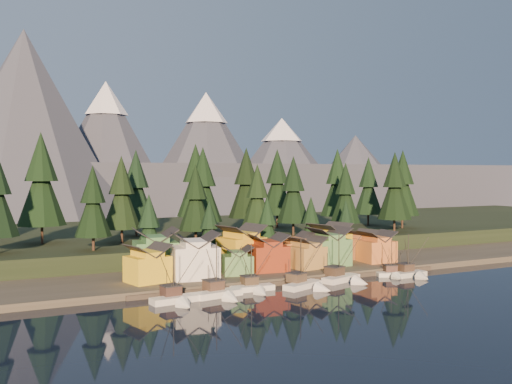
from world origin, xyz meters
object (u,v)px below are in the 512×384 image
boat_6 (413,268)px  house_back_1 (195,252)px  boat_1 (221,286)px  boat_3 (307,278)px  house_front_0 (148,262)px  house_back_0 (155,250)px  house_front_1 (195,254)px  boat_4 (345,272)px  boat_5 (393,269)px  boat_2 (255,282)px  boat_0 (177,292)px

boat_6 → house_back_1: 53.43m
boat_1 → house_back_1: 25.60m
boat_3 → house_front_0: bearing=132.3°
house_front_0 → house_back_0: house_back_0 is taller
boat_1 → house_back_1: bearing=72.6°
boat_3 → house_back_0: (-26.77, 25.19, 4.81)m
house_back_0 → house_back_1: house_back_0 is taller
house_front_1 → boat_4: bearing=-11.9°
boat_5 → house_front_1: bearing=-174.8°
boat_3 → boat_5: 26.30m
boat_1 → house_front_0: size_ratio=1.26×
boat_1 → boat_3: size_ratio=1.01×
boat_1 → house_front_1: house_front_1 is taller
house_back_1 → house_front_0: bearing=-133.1°
house_front_0 → house_back_0: 10.63m
house_back_1 → boat_1: bearing=-84.6°
house_back_0 → house_front_0: bearing=-107.9°
house_front_1 → house_back_0: house_back_0 is taller
house_front_0 → boat_2: bearing=-46.6°
boat_6 → house_back_0: size_ratio=1.05×
house_front_1 → house_front_0: bearing=-170.8°
boat_1 → house_front_1: size_ratio=1.07×
house_back_1 → house_front_1: bearing=-96.6°
boat_0 → boat_5: 56.48m
boat_3 → boat_4: 12.14m
boat_2 → boat_4: boat_4 is taller
house_front_0 → house_back_0: (4.58, 9.51, 1.24)m
boat_0 → house_front_0: (-1.15, 16.42, 3.51)m
boat_5 → house_back_0: size_ratio=0.93×
boat_2 → boat_4: bearing=2.5°
boat_3 → house_front_1: size_ratio=1.05×
boat_4 → house_back_0: (-38.65, 22.68, 4.67)m
boat_6 → house_front_0: (-61.69, 15.30, 3.56)m
boat_0 → house_back_0: (3.43, 25.93, 4.75)m
boat_6 → house_back_0: 62.45m
house_front_1 → house_back_0: size_ratio=1.06×
boat_1 → boat_5: boat_1 is taller
boat_0 → boat_3: size_ratio=0.99×
house_back_1 → boat_3: bearing=-42.6°
boat_3 → house_back_1: bearing=102.6°
boat_0 → house_front_0: bearing=87.8°
boat_2 → boat_3: boat_3 is taller
boat_0 → boat_3: boat_3 is taller
boat_6 → house_front_1: bearing=161.6°
boat_2 → house_back_0: 27.68m
boat_3 → boat_2: bearing=146.7°
boat_0 → boat_1: size_ratio=0.98×
boat_2 → boat_6: 42.08m
boat_0 → boat_6: (60.53, 1.11, -0.05)m
boat_0 → boat_1: bearing=-1.1°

